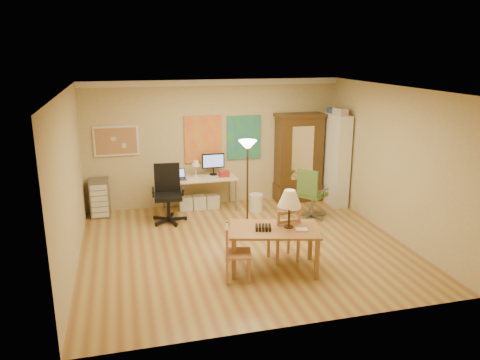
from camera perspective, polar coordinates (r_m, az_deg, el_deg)
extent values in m
plane|color=#8F5C32|center=(8.21, 0.49, -8.08)|extent=(5.50, 5.50, 0.00)
cube|color=white|center=(9.93, -3.20, 11.80)|extent=(5.50, 0.08, 0.12)
cube|color=#AA7750|center=(9.90, -14.86, 4.63)|extent=(0.90, 0.04, 0.62)
cube|color=gold|center=(10.05, -4.51, 4.97)|extent=(0.80, 0.04, 1.00)
cube|color=teal|center=(10.24, 0.48, 5.22)|extent=(0.75, 0.04, 0.95)
cube|color=olive|center=(7.18, 4.20, -6.02)|extent=(1.51, 1.12, 0.04)
cube|color=olive|center=(6.99, -0.76, -9.65)|extent=(0.08, 0.08, 0.64)
cube|color=olive|center=(7.07, 9.35, -9.54)|extent=(0.08, 0.08, 0.64)
cube|color=olive|center=(7.61, -0.67, -7.44)|extent=(0.08, 0.08, 0.64)
cube|color=olive|center=(7.69, 8.56, -7.37)|extent=(0.08, 0.08, 0.64)
cylinder|color=black|center=(7.23, 5.96, -5.68)|extent=(0.14, 0.14, 0.02)
cylinder|color=black|center=(7.17, 6.00, -4.41)|extent=(0.04, 0.04, 0.36)
cone|color=#F2E2BE|center=(7.08, 6.07, -2.21)|extent=(0.36, 0.36, 0.25)
cube|color=silver|center=(7.13, 7.52, -6.02)|extent=(0.21, 0.18, 0.03)
cube|color=black|center=(7.09, 2.85, -5.81)|extent=(0.29, 0.26, 0.07)
cube|color=#AE774F|center=(7.60, 5.32, -6.63)|extent=(0.47, 0.45, 0.04)
cube|color=#AE774F|center=(7.91, 5.91, -7.51)|extent=(0.04, 0.04, 0.41)
cube|color=#AE774F|center=(7.76, 3.49, -7.91)|extent=(0.04, 0.04, 0.41)
cube|color=#AE774F|center=(7.63, 7.09, -8.45)|extent=(0.04, 0.04, 0.41)
cube|color=#AE774F|center=(7.48, 4.59, -8.89)|extent=(0.04, 0.04, 0.41)
cube|color=#AE774F|center=(7.45, 7.21, -5.18)|extent=(0.04, 0.04, 0.48)
cube|color=#AE774F|center=(7.29, 4.67, -5.57)|extent=(0.04, 0.04, 0.48)
cube|color=#AE774F|center=(7.35, 5.97, -5.03)|extent=(0.37, 0.07, 0.05)
cube|color=#AE774F|center=(6.96, -0.23, -8.97)|extent=(0.46, 0.47, 0.04)
cube|color=#AE774F|center=(6.91, 1.17, -11.13)|extent=(0.04, 0.04, 0.39)
cube|color=#AE774F|center=(7.21, 1.04, -9.91)|extent=(0.04, 0.04, 0.39)
cube|color=#AE774F|center=(6.90, -1.56, -11.16)|extent=(0.04, 0.04, 0.39)
cube|color=#AE774F|center=(7.21, -1.57, -9.94)|extent=(0.04, 0.04, 0.39)
cube|color=#AE774F|center=(6.71, -1.59, -7.84)|extent=(0.04, 0.04, 0.45)
cube|color=#AE774F|center=(7.03, -1.59, -6.73)|extent=(0.04, 0.04, 0.45)
cube|color=#AE774F|center=(6.85, -1.59, -6.93)|extent=(0.10, 0.34, 0.04)
cylinder|color=#3E2D18|center=(8.64, 0.88, -6.74)|extent=(0.27, 0.27, 0.03)
cylinder|color=#3E2D18|center=(8.35, 0.91, -1.39)|extent=(0.03, 0.03, 1.68)
cone|color=#FFE0A5|center=(8.14, 0.93, 4.39)|extent=(0.32, 0.32, 0.13)
cube|color=beige|center=(9.86, -5.02, 0.22)|extent=(1.55, 0.68, 0.03)
cylinder|color=slate|center=(9.60, -8.96, -2.55)|extent=(0.03, 0.03, 0.68)
cylinder|color=slate|center=(9.82, -0.52, -1.92)|extent=(0.03, 0.03, 0.68)
cylinder|color=slate|center=(10.15, -9.29, -1.55)|extent=(0.03, 0.03, 0.68)
cylinder|color=slate|center=(10.36, -1.29, -0.98)|extent=(0.03, 0.03, 0.68)
cube|color=black|center=(9.75, -7.50, 0.10)|extent=(0.31, 0.21, 0.02)
cube|color=black|center=(9.87, -7.64, 0.91)|extent=(0.31, 0.05, 0.20)
cube|color=black|center=(9.97, -3.29, 2.36)|extent=(0.48, 0.04, 0.31)
cone|color=#F2E2BE|center=(9.87, -5.44, 2.05)|extent=(0.19, 0.19, 0.12)
cube|color=silver|center=(9.69, -5.73, 0.04)|extent=(0.24, 0.31, 0.01)
cube|color=maroon|center=(9.89, -1.95, 0.75)|extent=(0.21, 0.15, 0.12)
cube|color=white|center=(10.02, -6.63, -2.83)|extent=(0.27, 0.23, 0.29)
cube|color=white|center=(10.06, -5.00, -2.71)|extent=(0.27, 0.23, 0.29)
cube|color=silver|center=(10.11, -3.37, -2.59)|extent=(0.27, 0.23, 0.29)
cylinder|color=black|center=(9.33, -8.69, -3.48)|extent=(0.07, 0.07, 0.44)
cube|color=black|center=(9.25, -8.75, -2.01)|extent=(0.56, 0.54, 0.08)
cube|color=black|center=(9.39, -8.89, 0.35)|extent=(0.51, 0.09, 0.57)
cube|color=black|center=(9.21, -10.56, -1.18)|extent=(0.07, 0.33, 0.03)
cube|color=black|center=(9.22, -7.02, -1.01)|extent=(0.07, 0.33, 0.03)
cylinder|color=slate|center=(9.62, 8.77, -3.06)|extent=(0.06, 0.06, 0.40)
cube|color=#436A2F|center=(9.55, 8.83, -1.76)|extent=(0.65, 0.65, 0.07)
cube|color=#436A2F|center=(9.29, 8.23, -0.33)|extent=(0.31, 0.39, 0.52)
cube|color=slate|center=(9.39, 10.22, -1.24)|extent=(0.26, 0.21, 0.03)
cube|color=slate|center=(9.64, 7.54, -0.69)|extent=(0.26, 0.21, 0.03)
cube|color=slate|center=(9.97, -16.71, -2.08)|extent=(0.38, 0.44, 0.77)
cube|color=silver|center=(9.75, -16.75, -2.48)|extent=(0.33, 0.02, 0.66)
cube|color=#39260F|center=(10.50, 7.15, 2.56)|extent=(0.99, 0.45, 1.90)
cube|color=#39260F|center=(10.69, 7.01, -1.36)|extent=(1.03, 0.49, 0.38)
cube|color=white|center=(10.25, 7.65, 3.26)|extent=(0.50, 0.01, 1.17)
cube|color=#39260F|center=(10.32, 7.33, 7.84)|extent=(1.07, 0.51, 0.07)
cube|color=white|center=(10.37, 11.64, 2.43)|extent=(0.30, 0.79, 1.98)
cube|color=#993333|center=(10.35, 11.65, -0.54)|extent=(0.18, 0.40, 0.24)
cube|color=#334C99|center=(10.40, 11.17, 6.16)|extent=(0.18, 0.28, 0.20)
cylinder|color=silver|center=(9.85, 1.96, -2.81)|extent=(0.30, 0.30, 0.38)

